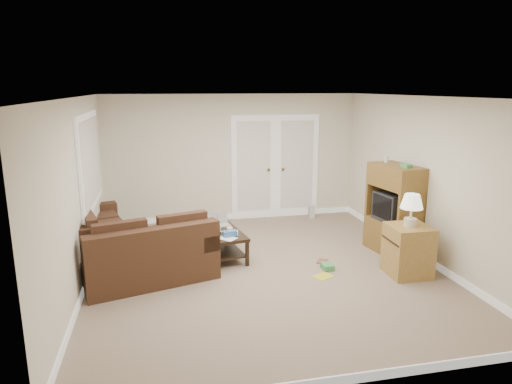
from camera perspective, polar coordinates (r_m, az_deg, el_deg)
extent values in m
plane|color=gray|center=(6.82, 1.11, -9.68)|extent=(5.50, 5.50, 0.00)
cube|color=white|center=(6.29, 1.21, 11.81)|extent=(5.00, 5.50, 0.02)
cube|color=silver|center=(6.37, -21.32, -0.43)|extent=(0.02, 5.50, 2.50)
cube|color=silver|center=(7.42, 20.32, 1.46)|extent=(0.02, 5.50, 2.50)
cube|color=silver|center=(9.10, -2.82, 4.27)|extent=(5.00, 0.02, 2.50)
cube|color=silver|center=(3.92, 10.48, -7.87)|extent=(5.00, 0.02, 2.50)
cube|color=white|center=(9.18, -0.30, 2.94)|extent=(0.90, 0.04, 2.13)
cube|color=white|center=(9.40, 5.08, 3.13)|extent=(0.90, 0.04, 2.13)
cube|color=white|center=(9.14, -0.27, 3.22)|extent=(0.68, 0.02, 1.80)
cube|color=white|center=(9.37, 5.13, 3.41)|extent=(0.68, 0.02, 1.80)
cube|color=white|center=(7.28, -20.09, 3.67)|extent=(0.04, 1.92, 1.42)
cube|color=white|center=(7.27, -19.89, 3.69)|extent=(0.02, 1.74, 1.24)
cube|color=#442A1A|center=(7.57, -18.73, -6.37)|extent=(1.48, 2.43, 0.42)
cube|color=#442A1A|center=(7.41, -21.46, -3.60)|extent=(0.85, 2.26, 0.43)
cube|color=#442A1A|center=(8.45, -20.04, -2.22)|extent=(0.92, 0.47, 0.22)
cube|color=#452B1B|center=(7.50, -18.28, -4.37)|extent=(1.16, 2.26, 0.12)
cube|color=#442A1A|center=(6.60, -13.20, -8.89)|extent=(1.96, 1.34, 0.42)
cube|color=#442A1A|center=(6.16, -12.62, -6.30)|extent=(1.78, 0.71, 0.43)
cube|color=#442A1A|center=(6.71, -6.94, -5.39)|extent=(0.47, 0.92, 0.22)
cube|color=#452B1B|center=(6.58, -13.50, -6.49)|extent=(1.78, 1.03, 0.12)
cube|color=black|center=(6.67, -6.97, -4.38)|extent=(0.52, 0.85, 0.03)
cube|color=red|center=(6.86, -7.63, -3.73)|extent=(0.34, 0.20, 0.02)
cube|color=black|center=(7.18, -4.18, -5.07)|extent=(0.70, 1.13, 0.05)
cube|color=black|center=(7.27, -4.14, -7.04)|extent=(0.61, 1.04, 0.03)
cylinder|color=silver|center=(7.08, -4.81, -4.49)|extent=(0.09, 0.09, 0.15)
cylinder|color=red|center=(7.04, -4.83, -3.38)|extent=(0.01, 0.01, 0.13)
cube|color=#3565AC|center=(6.91, -3.31, -5.21)|extent=(0.23, 0.15, 0.09)
cube|color=white|center=(7.09, -3.95, -5.09)|extent=(0.44, 0.62, 0.00)
cube|color=brown|center=(7.75, 16.63, -5.31)|extent=(0.62, 0.96, 0.54)
cube|color=brown|center=(7.50, 17.12, 1.87)|extent=(0.62, 0.96, 0.36)
cube|color=black|center=(7.60, 16.76, -1.79)|extent=(0.51, 0.60, 0.45)
cube|color=black|center=(7.47, 15.43, -1.82)|extent=(0.08, 0.46, 0.36)
cube|color=#418F4F|center=(7.30, 18.30, 3.13)|extent=(0.13, 0.18, 0.05)
cylinder|color=silver|center=(7.68, 16.01, 3.95)|extent=(0.06, 0.06, 0.11)
cube|color=#A67F3D|center=(6.88, 18.47, -6.94)|extent=(0.57, 0.57, 0.73)
cylinder|color=beige|center=(6.75, 18.72, -3.59)|extent=(0.18, 0.18, 0.11)
cylinder|color=beige|center=(6.72, 18.81, -2.49)|extent=(0.03, 0.03, 0.16)
cone|color=silver|center=(6.68, 18.91, -1.10)|extent=(0.31, 0.31, 0.20)
cube|color=silver|center=(9.42, 6.98, -2.43)|extent=(0.11, 0.10, 0.27)
cube|color=gold|center=(6.66, 8.42, -10.39)|extent=(0.33, 0.30, 0.01)
cube|color=#418F4F|center=(6.90, 8.90, -9.20)|extent=(0.16, 0.21, 0.08)
imported|color=brown|center=(7.19, 7.70, -8.50)|extent=(0.23, 0.25, 0.02)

